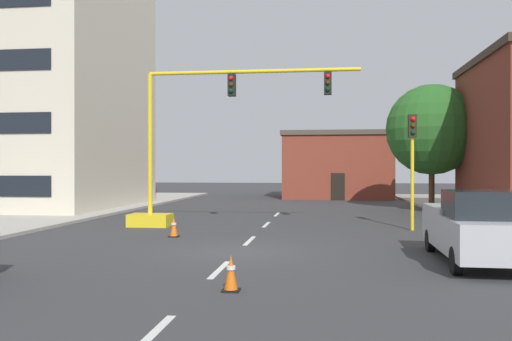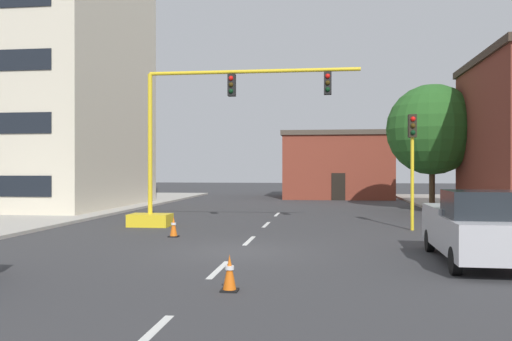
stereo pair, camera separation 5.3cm
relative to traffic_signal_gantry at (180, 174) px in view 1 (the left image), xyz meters
name	(u,v)px [view 1 (the left image)]	position (x,y,z in m)	size (l,w,h in m)	color
ground_plane	(238,251)	(3.68, -6.64, -2.30)	(160.00, 160.00, 0.00)	#38383A
sidewalk_left	(22,220)	(-8.21, 1.36, -2.23)	(6.00, 56.00, 0.14)	#B2ADA3
lane_stripe_seg_1	(149,337)	(3.68, -15.14, -2.30)	(0.16, 2.40, 0.01)	silver
lane_stripe_seg_2	(220,269)	(3.68, -9.64, -2.30)	(0.16, 2.40, 0.01)	silver
lane_stripe_seg_3	(250,241)	(3.68, -4.14, -2.30)	(0.16, 2.40, 0.01)	silver
lane_stripe_seg_4	(266,225)	(3.68, 1.36, -2.30)	(0.16, 2.40, 0.01)	silver
lane_stripe_seg_5	(277,214)	(3.68, 6.86, -2.30)	(0.16, 2.40, 0.01)	silver
building_tall_left	(20,29)	(-13.38, 9.86, 9.36)	(14.30, 13.75, 23.31)	beige
building_brick_center	(337,165)	(7.39, 25.27, 0.56)	(9.37, 9.14, 5.70)	brown
traffic_signal_gantry	(180,174)	(0.00, 0.00, 0.00)	(10.07, 1.20, 6.83)	yellow
traffic_light_pole_right	(412,145)	(9.93, -0.09, 1.22)	(0.32, 0.47, 4.80)	yellow
tree_right_far	(432,130)	(13.01, 11.93, 2.70)	(5.68, 5.68, 7.86)	#4C3823
pickup_truck_silver	(477,227)	(10.39, -7.83, -1.33)	(2.13, 5.45, 1.99)	#BCBCC1
traffic_cone_roadside_a	(231,273)	(4.38, -11.96, -1.93)	(0.36, 0.36, 0.77)	black
traffic_cone_roadside_b	(174,227)	(0.72, -3.45, -1.93)	(0.36, 0.36, 0.77)	black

